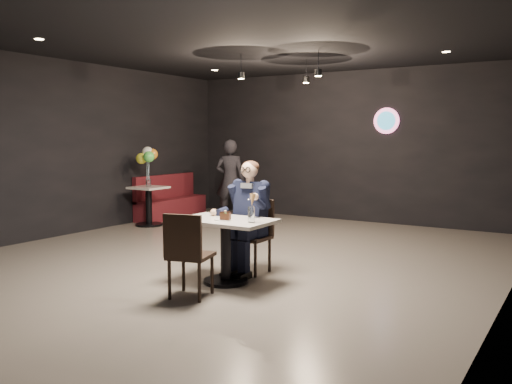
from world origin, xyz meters
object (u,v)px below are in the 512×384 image
Objects in this scene: chair_near at (191,254)px; booth_bench at (171,196)px; sundae_glass at (251,215)px; balloon_vase at (148,183)px; passerby at (230,180)px; seated_man at (251,216)px; side_table at (149,206)px; main_table at (226,251)px; chair_far at (251,236)px.

chair_near reaches higher than booth_bench.
booth_bench is (-4.27, 3.63, -0.39)m from sundae_glass.
passerby is (0.92, 1.41, -0.00)m from balloon_vase.
chair_near is 6.28× the size of balloon_vase.
sundae_glass reaches higher than booth_bench.
sundae_glass is 4.76m from balloon_vase.
seated_man reaches higher than sundae_glass.
sundae_glass reaches higher than balloon_vase.
seated_man is at bearing 103.60° from passerby.
chair_near is 4.82m from side_table.
main_table is 0.65m from seated_man.
balloon_vase is at bearing 150.48° from seated_man.
booth_bench reaches higher than side_table.
seated_man is 0.88× the size of passerby.
sundae_glass is 0.10× the size of booth_bench.
chair_near is at bearing -90.00° from main_table.
booth_bench is at bearing 142.04° from chair_far.
main_table reaches higher than side_table.
chair_far reaches higher than booth_bench.
balloon_vase is at bearing 150.48° from chair_far.
chair_far reaches higher than side_table.
seated_man is 8.22× the size of sundae_glass.
booth_bench is at bearing 142.04° from seated_man.
booth_bench is 12.27× the size of balloon_vase.
passerby is (-2.66, 3.43, 0.36)m from chair_far.
chair_near is 5.35m from passerby.
main_table is at bearing -90.00° from seated_man.
chair_near is 1.22m from seated_man.
chair_far is 4.13m from balloon_vase.
chair_near is 4.83m from balloon_vase.
main_table is at bearing -42.67° from booth_bench.
chair_far is at bearing 90.00° from main_table.
side_table is at bearing 150.48° from chair_far.
booth_bench is at bearing 137.33° from main_table.
sundae_glass is (0.38, -0.60, 0.12)m from seated_man.
balloon_vase is (-3.58, 2.03, 0.10)m from seated_man.
passerby is at bearing 106.01° from chair_near.
chair_far is 4.12m from side_table.
side_table is 0.45m from balloon_vase.
passerby reaches higher than chair_far.
seated_man is 0.72m from sundae_glass.
main_table is 4.44m from balloon_vase.
chair_far is 1.00× the size of chair_near.
chair_near reaches higher than balloon_vase.
side_table is at bearing 144.26° from main_table.
balloon_vase reaches higher than main_table.
seated_man is 4.93m from booth_bench.
passerby reaches higher than chair_near.
sundae_glass is at bearing -57.39° from chair_far.
side_table is 1.74m from passerby.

